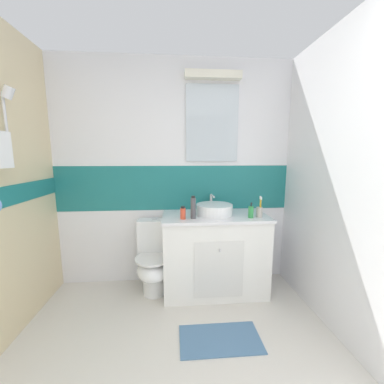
% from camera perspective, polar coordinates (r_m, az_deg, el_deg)
% --- Properties ---
extents(ground_plane, '(3.20, 3.48, 0.04)m').
position_cam_1_polar(ground_plane, '(2.02, -3.67, -37.95)').
color(ground_plane, beige).
extents(wall_back_tiled, '(3.20, 0.20, 2.50)m').
position_cam_1_polar(wall_back_tiled, '(2.64, -4.21, 4.66)').
color(wall_back_tiled, white).
rests_on(wall_back_tiled, ground_plane).
extents(wall_right_plain, '(0.10, 3.48, 2.50)m').
position_cam_1_polar(wall_right_plain, '(1.95, 39.59, 0.77)').
color(wall_right_plain, white).
rests_on(wall_right_plain, ground_plane).
extents(vanity_cabinet, '(1.09, 0.56, 0.85)m').
position_cam_1_polar(vanity_cabinet, '(2.57, 5.52, -14.78)').
color(vanity_cabinet, white).
rests_on(vanity_cabinet, ground_plane).
extents(sink_basin, '(0.38, 0.42, 0.19)m').
position_cam_1_polar(sink_basin, '(2.42, 5.55, -4.23)').
color(sink_basin, white).
rests_on(sink_basin, vanity_cabinet).
extents(toilet, '(0.37, 0.50, 0.78)m').
position_cam_1_polar(toilet, '(2.60, -9.41, -16.17)').
color(toilet, white).
rests_on(toilet, ground_plane).
extents(toothbrush_cup, '(0.06, 0.06, 0.21)m').
position_cam_1_polar(toothbrush_cup, '(2.41, 16.35, -4.61)').
color(toothbrush_cup, '#B2ADA3').
rests_on(toothbrush_cup, vanity_cabinet).
extents(soap_dispenser, '(0.05, 0.05, 0.16)m').
position_cam_1_polar(soap_dispenser, '(2.36, 14.39, -4.79)').
color(soap_dispenser, green).
rests_on(soap_dispenser, vanity_cabinet).
extents(shampoo_bottle_tall, '(0.05, 0.05, 0.22)m').
position_cam_1_polar(shampoo_bottle_tall, '(2.26, 0.30, -3.91)').
color(shampoo_bottle_tall, '#4C4C51').
rests_on(shampoo_bottle_tall, vanity_cabinet).
extents(lotion_bottle_short, '(0.05, 0.05, 0.13)m').
position_cam_1_polar(lotion_bottle_short, '(2.25, -2.26, -5.23)').
color(lotion_bottle_short, '#D84C33').
rests_on(lotion_bottle_short, vanity_cabinet).
extents(bath_mat, '(0.65, 0.34, 0.01)m').
position_cam_1_polar(bath_mat, '(2.20, 6.97, -32.44)').
color(bath_mat, '#4C7299').
rests_on(bath_mat, ground_plane).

